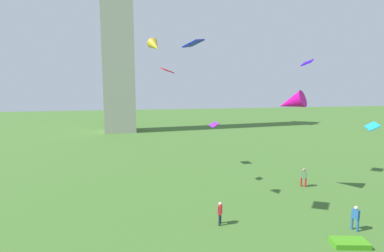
% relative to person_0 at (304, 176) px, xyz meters
% --- Properties ---
extents(person_0, '(0.54, 0.52, 1.82)m').
position_rel_person_0_xyz_m(person_0, '(0.00, 0.00, 0.00)').
color(person_0, red).
rests_on(person_0, ground_plane).
extents(person_1, '(0.40, 0.51, 1.72)m').
position_rel_person_0_xyz_m(person_1, '(-1.62, -8.62, -0.06)').
color(person_1, '#235693').
rests_on(person_1, ground_plane).
extents(person_3, '(0.41, 0.49, 1.65)m').
position_rel_person_0_xyz_m(person_3, '(-10.33, -5.91, -0.10)').
color(person_3, '#1E2333').
rests_on(person_3, ground_plane).
extents(kite_flying_0, '(1.66, 1.77, 0.82)m').
position_rel_person_0_xyz_m(kite_flying_0, '(1.31, 2.39, 11.08)').
color(kite_flying_0, '#2E04EC').
extents(kite_flying_1, '(2.87, 2.99, 2.23)m').
position_rel_person_0_xyz_m(kite_flying_1, '(-2.31, -1.03, 7.26)').
color(kite_flying_1, '#BF0A84').
extents(kite_flying_2, '(1.24, 1.60, 1.29)m').
position_rel_person_0_xyz_m(kite_flying_2, '(-14.39, -2.05, 11.69)').
color(kite_flying_2, gold).
extents(kite_flying_3, '(1.29, 1.19, 0.55)m').
position_rel_person_0_xyz_m(kite_flying_3, '(-12.92, 2.20, 10.12)').
color(kite_flying_3, '#B30504').
extents(kite_flying_4, '(1.04, 1.43, 0.64)m').
position_rel_person_0_xyz_m(kite_flying_4, '(-6.44, 9.27, 4.08)').
color(kite_flying_4, purple).
extents(kite_flying_6, '(1.42, 1.83, 0.86)m').
position_rel_person_0_xyz_m(kite_flying_6, '(7.05, -0.33, 4.77)').
color(kite_flying_6, '#1992D7').
extents(kite_flying_7, '(1.68, 1.86, 0.70)m').
position_rel_person_0_xyz_m(kite_flying_7, '(-12.17, -5.59, 11.46)').
color(kite_flying_7, '#101EC2').
extents(kite_bundle_2, '(2.32, 1.60, 0.33)m').
position_rel_person_0_xyz_m(kite_bundle_2, '(-3.36, -10.21, -0.87)').
color(kite_bundle_2, '#3D8C18').
rests_on(kite_bundle_2, ground_plane).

